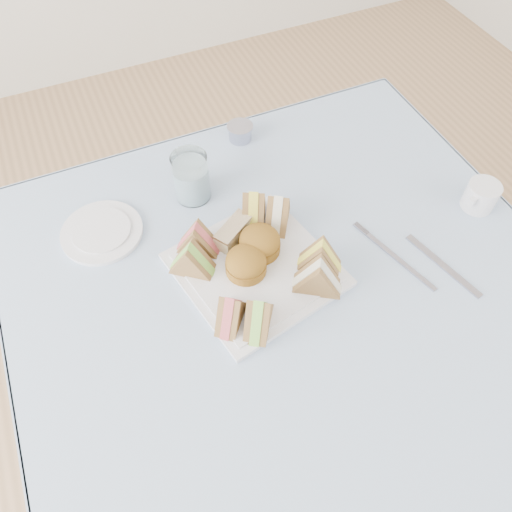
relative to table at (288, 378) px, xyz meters
name	(u,v)px	position (x,y,z in m)	size (l,w,h in m)	color
floor	(282,425)	(0.00, 0.00, -0.37)	(4.00, 4.00, 0.00)	#9E7751
table	(288,378)	(0.00, 0.00, 0.00)	(0.90, 0.90, 0.74)	brown
tablecloth	(299,300)	(0.00, 0.00, 0.37)	(1.02, 1.02, 0.01)	#92B0CB
serving_plate	(256,270)	(-0.05, 0.09, 0.38)	(0.27, 0.27, 0.01)	silver
sandwich_fl_a	(231,309)	(-0.13, 0.00, 0.42)	(0.08, 0.04, 0.07)	olive
sandwich_fl_b	(259,313)	(-0.09, -0.02, 0.43)	(0.09, 0.04, 0.08)	olive
sandwich_fr_a	(320,254)	(0.06, 0.04, 0.42)	(0.08, 0.04, 0.07)	olive
sandwich_fr_b	(318,275)	(0.04, 0.00, 0.43)	(0.09, 0.04, 0.08)	olive
sandwich_bl_a	(191,258)	(-0.16, 0.13, 0.43)	(0.08, 0.04, 0.08)	olive
sandwich_bl_b	(197,238)	(-0.13, 0.17, 0.43)	(0.08, 0.04, 0.07)	olive
sandwich_br_a	(278,210)	(0.04, 0.17, 0.43)	(0.09, 0.04, 0.08)	olive
sandwich_br_b	(254,206)	(0.00, 0.20, 0.43)	(0.09, 0.04, 0.08)	olive
scone_left	(246,263)	(-0.07, 0.09, 0.41)	(0.08, 0.08, 0.05)	brown
scone_right	(260,242)	(-0.02, 0.12, 0.41)	(0.08, 0.08, 0.05)	brown
pastry_slice	(234,232)	(-0.06, 0.17, 0.41)	(0.09, 0.03, 0.04)	tan
side_plate	(102,232)	(-0.29, 0.30, 0.38)	(0.16, 0.16, 0.01)	silver
water_glass	(191,177)	(-0.09, 0.32, 0.43)	(0.07, 0.07, 0.11)	white
tea_strainer	(240,133)	(0.07, 0.45, 0.39)	(0.06, 0.06, 0.03)	#A3A0B5
knife	(443,265)	(0.29, -0.05, 0.38)	(0.01, 0.18, 0.00)	#A3A0B5
fork	(400,261)	(0.22, 0.00, 0.38)	(0.01, 0.17, 0.00)	#A3A0B5
creamer_jug	(481,196)	(0.44, 0.05, 0.41)	(0.07, 0.07, 0.06)	silver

